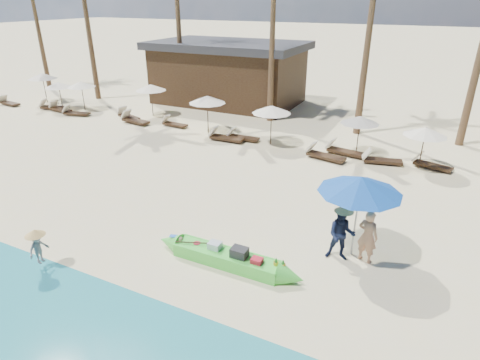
% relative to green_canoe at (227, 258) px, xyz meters
% --- Properties ---
extents(ground, '(240.00, 240.00, 0.00)m').
position_rel_green_canoe_xyz_m(ground, '(-1.24, 0.33, -0.22)').
color(ground, beige).
rests_on(ground, ground).
extents(green_canoe, '(5.23, 0.75, 0.67)m').
position_rel_green_canoe_xyz_m(green_canoe, '(0.00, 0.00, 0.00)').
color(green_canoe, '#4AD942').
rests_on(green_canoe, ground).
extents(tourist, '(0.69, 0.55, 1.66)m').
position_rel_green_canoe_xyz_m(tourist, '(3.59, 1.97, 0.61)').
color(tourist, tan).
rests_on(tourist, ground).
extents(vendor_green, '(0.91, 0.77, 1.66)m').
position_rel_green_canoe_xyz_m(vendor_green, '(2.88, 1.73, 0.60)').
color(vendor_green, '#121A33').
rests_on(vendor_green, ground).
extents(vendor_yellow, '(0.38, 0.64, 0.97)m').
position_rel_green_canoe_xyz_m(vendor_yellow, '(-4.71, -2.49, 0.44)').
color(vendor_yellow, gray).
rests_on(vendor_yellow, ground).
extents(blue_umbrella, '(2.39, 2.39, 2.58)m').
position_rel_green_canoe_xyz_m(blue_umbrella, '(3.17, 2.13, 2.10)').
color(blue_umbrella, '#99999E').
rests_on(blue_umbrella, ground).
extents(resort_parasol_0, '(2.07, 2.07, 2.13)m').
position_rel_green_canoe_xyz_m(resort_parasol_0, '(-21.39, 11.79, 1.70)').
color(resort_parasol_0, '#392817').
rests_on(resort_parasol_0, ground).
extents(lounger_0_right, '(1.86, 0.74, 0.62)m').
position_rel_green_canoe_xyz_m(lounger_0_right, '(-23.11, 9.92, -0.02)').
color(lounger_0_right, '#392817').
rests_on(lounger_0_right, ground).
extents(resort_parasol_1, '(1.85, 1.85, 1.91)m').
position_rel_green_canoe_xyz_m(resort_parasol_1, '(-18.57, 10.72, 1.50)').
color(resort_parasol_1, '#392817').
rests_on(resort_parasol_1, ground).
extents(lounger_1_left, '(2.03, 1.18, 0.66)m').
position_rel_green_canoe_xyz_m(lounger_1_left, '(-19.21, 10.43, -0.00)').
color(lounger_1_left, '#392817').
rests_on(lounger_1_left, ground).
extents(lounger_1_right, '(1.88, 0.78, 0.62)m').
position_rel_green_canoe_xyz_m(lounger_1_right, '(-18.34, 10.25, -0.02)').
color(lounger_1_right, '#392817').
rests_on(lounger_1_right, ground).
extents(resort_parasol_2, '(1.89, 1.89, 1.94)m').
position_rel_green_canoe_xyz_m(resort_parasol_2, '(-17.18, 11.39, 1.53)').
color(resort_parasol_2, '#392817').
rests_on(resort_parasol_2, ground).
extents(lounger_2_left, '(1.87, 0.95, 0.61)m').
position_rel_green_canoe_xyz_m(lounger_2_left, '(-16.62, 9.98, -0.02)').
color(lounger_2_left, '#392817').
rests_on(lounger_2_left, ground).
extents(resort_parasol_3, '(1.99, 1.99, 2.05)m').
position_rel_green_canoe_xyz_m(resort_parasol_3, '(-11.99, 12.27, 1.62)').
color(resort_parasol_3, '#392817').
rests_on(resort_parasol_3, ground).
extents(lounger_3_left, '(1.97, 1.15, 0.64)m').
position_rel_green_canoe_xyz_m(lounger_3_left, '(-12.94, 10.89, -0.01)').
color(lounger_3_left, '#392817').
rests_on(lounger_3_left, ground).
extents(lounger_3_right, '(2.05, 0.88, 0.68)m').
position_rel_green_canoe_xyz_m(lounger_3_right, '(-11.92, 10.28, 0.00)').
color(lounger_3_right, '#392817').
rests_on(lounger_3_right, ground).
extents(resort_parasol_4, '(2.08, 2.08, 2.15)m').
position_rel_green_canoe_xyz_m(resort_parasol_4, '(-6.82, 10.66, 1.71)').
color(resort_parasol_4, '#392817').
rests_on(resort_parasol_4, ground).
extents(lounger_4_left, '(1.69, 0.62, 0.56)m').
position_rel_green_canoe_xyz_m(lounger_4_left, '(-9.34, 10.80, -0.04)').
color(lounger_4_left, '#392817').
rests_on(lounger_4_left, ground).
extents(lounger_4_right, '(1.99, 0.67, 0.67)m').
position_rel_green_canoe_xyz_m(lounger_4_right, '(-5.28, 9.79, -0.00)').
color(lounger_4_right, '#392817').
rests_on(lounger_4_right, ground).
extents(resort_parasol_5, '(2.03, 2.03, 2.09)m').
position_rel_green_canoe_xyz_m(resort_parasol_5, '(-2.84, 10.38, 1.66)').
color(resort_parasol_5, '#392817').
rests_on(resort_parasol_5, ground).
extents(lounger_5_left, '(1.79, 0.62, 0.60)m').
position_rel_green_canoe_xyz_m(lounger_5_left, '(-4.50, 10.28, -0.02)').
color(lounger_5_left, '#392817').
rests_on(lounger_5_left, ground).
extents(resort_parasol_6, '(1.89, 1.89, 1.94)m').
position_rel_green_canoe_xyz_m(resort_parasol_6, '(1.57, 10.90, 1.53)').
color(resort_parasol_6, '#392817').
rests_on(resort_parasol_6, ground).
extents(lounger_6_left, '(1.99, 0.89, 0.65)m').
position_rel_green_canoe_xyz_m(lounger_6_left, '(0.99, 10.52, -0.01)').
color(lounger_6_left, '#392817').
rests_on(lounger_6_left, ground).
extents(lounger_6_right, '(2.03, 0.97, 0.66)m').
position_rel_green_canoe_xyz_m(lounger_6_right, '(0.27, 9.50, -0.00)').
color(lounger_6_right, '#392817').
rests_on(lounger_6_right, ground).
extents(resort_parasol_7, '(1.89, 1.89, 1.94)m').
position_rel_green_canoe_xyz_m(resort_parasol_7, '(4.51, 10.26, 1.53)').
color(resort_parasol_7, '#392817').
rests_on(resort_parasol_7, ground).
extents(lounger_7_left, '(1.91, 0.94, 0.62)m').
position_rel_green_canoe_xyz_m(lounger_7_left, '(2.82, 10.08, -0.02)').
color(lounger_7_left, '#392817').
rests_on(lounger_7_left, ground).
extents(lounger_7_right, '(1.81, 0.98, 0.59)m').
position_rel_green_canoe_xyz_m(lounger_7_right, '(4.97, 10.53, -0.03)').
color(lounger_7_right, '#392817').
rests_on(lounger_7_right, ground).
extents(pavilion_west, '(10.80, 6.60, 4.30)m').
position_rel_green_canoe_xyz_m(pavilion_west, '(-9.24, 17.83, 1.97)').
color(pavilion_west, '#392817').
rests_on(pavilion_west, ground).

